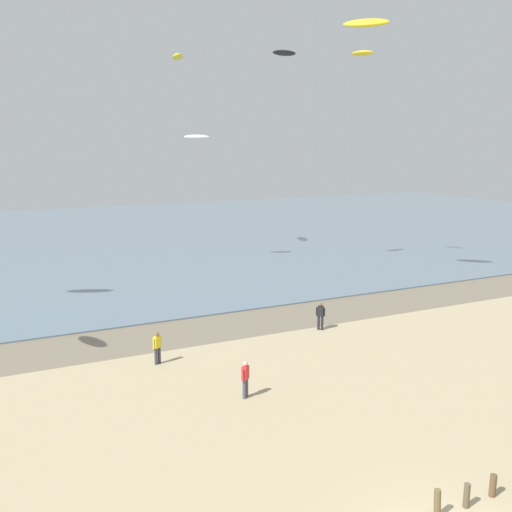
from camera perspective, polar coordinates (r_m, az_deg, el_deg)
The scene contains 10 objects.
wet_sand_strip at distance 36.71m, azimuth -6.20°, elevation -7.13°, with size 120.00×5.16×0.01m, color #7A6D59.
sea at distance 72.31m, azimuth -16.58°, elevation 1.44°, with size 160.00×70.00×0.10m, color slate.
person_nearest_camera at distance 27.31m, azimuth -1.01°, elevation -11.49°, with size 0.47×0.39×1.71m.
person_mid_beach at distance 36.82m, azimuth 6.12°, elevation -5.59°, with size 0.43×0.43×1.71m.
person_by_waterline at distance 31.59m, azimuth -9.32°, elevation -8.48°, with size 0.53×0.35×1.71m.
kite_aloft_0 at distance 54.17m, azimuth -5.63°, elevation 11.17°, with size 2.26×0.72×0.36m, color white.
kite_aloft_1 at distance 51.65m, azimuth 2.69°, elevation 18.65°, with size 2.24×0.72×0.36m, color black.
kite_aloft_4 at distance 53.84m, azimuth 10.04°, elevation 18.38°, with size 1.96×0.63×0.31m, color yellow.
kite_aloft_5 at distance 58.91m, azimuth -7.42°, elevation 18.20°, with size 3.04×0.97×0.49m, color yellow.
kite_aloft_6 at distance 46.03m, azimuth 10.39°, elevation 20.88°, with size 3.28×1.05×0.52m, color yellow.
Camera 1 is at (-11.89, -11.21, 11.29)m, focal length 42.25 mm.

